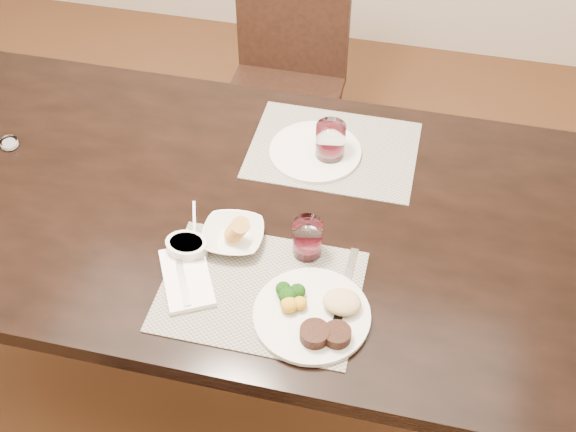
% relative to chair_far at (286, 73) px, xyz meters
% --- Properties ---
extents(ground_plane, '(4.50, 4.50, 0.00)m').
position_rel_chair_far_xyz_m(ground_plane, '(0.00, -0.93, -0.50)').
color(ground_plane, '#4A2B17').
rests_on(ground_plane, ground).
extents(dining_table, '(2.00, 1.00, 0.75)m').
position_rel_chair_far_xyz_m(dining_table, '(0.00, -0.93, 0.16)').
color(dining_table, black).
rests_on(dining_table, ground).
extents(chair_far, '(0.42, 0.42, 0.90)m').
position_rel_chair_far_xyz_m(chair_far, '(0.00, 0.00, 0.00)').
color(chair_far, black).
rests_on(chair_far, ground).
extents(placemat_near, '(0.46, 0.34, 0.00)m').
position_rel_chair_far_xyz_m(placemat_near, '(0.22, -1.19, 0.25)').
color(placemat_near, gray).
rests_on(placemat_near, dining_table).
extents(placemat_far, '(0.46, 0.34, 0.00)m').
position_rel_chair_far_xyz_m(placemat_far, '(0.29, -0.67, 0.25)').
color(placemat_far, gray).
rests_on(placemat_far, dining_table).
extents(dinner_plate, '(0.26, 0.26, 0.05)m').
position_rel_chair_far_xyz_m(dinner_plate, '(0.36, -1.24, 0.27)').
color(dinner_plate, silver).
rests_on(dinner_plate, placemat_near).
extents(napkin_fork, '(0.18, 0.22, 0.02)m').
position_rel_chair_far_xyz_m(napkin_fork, '(0.04, -1.20, 0.26)').
color(napkin_fork, white).
rests_on(napkin_fork, placemat_near).
extents(steak_knife, '(0.02, 0.24, 0.01)m').
position_rel_chair_far_xyz_m(steak_knife, '(0.41, -1.18, 0.26)').
color(steak_knife, silver).
rests_on(steak_knife, placemat_near).
extents(cracker_bowl, '(0.16, 0.16, 0.07)m').
position_rel_chair_far_xyz_m(cracker_bowl, '(0.12, -1.06, 0.27)').
color(cracker_bowl, silver).
rests_on(cracker_bowl, placemat_near).
extents(sauce_ramekin, '(0.10, 0.15, 0.08)m').
position_rel_chair_far_xyz_m(sauce_ramekin, '(0.02, -1.12, 0.27)').
color(sauce_ramekin, silver).
rests_on(sauce_ramekin, placemat_near).
extents(wine_glass_near, '(0.07, 0.07, 0.10)m').
position_rel_chair_far_xyz_m(wine_glass_near, '(0.30, -1.05, 0.29)').
color(wine_glass_near, silver).
rests_on(wine_glass_near, placemat_near).
extents(far_plate, '(0.25, 0.25, 0.01)m').
position_rel_chair_far_xyz_m(far_plate, '(0.25, -0.70, 0.26)').
color(far_plate, silver).
rests_on(far_plate, placemat_far).
extents(wine_glass_far, '(0.08, 0.08, 0.11)m').
position_rel_chair_far_xyz_m(wine_glass_far, '(0.29, -0.70, 0.30)').
color(wine_glass_far, silver).
rests_on(wine_glass_far, placemat_far).
extents(salt_cellar, '(0.05, 0.05, 0.02)m').
position_rel_chair_far_xyz_m(salt_cellar, '(-0.60, -0.86, 0.26)').
color(salt_cellar, silver).
rests_on(salt_cellar, dining_table).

